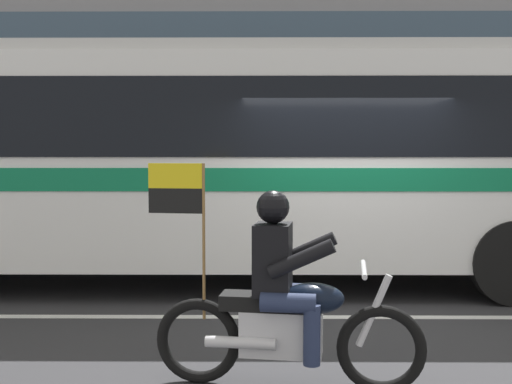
{
  "coord_description": "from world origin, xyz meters",
  "views": [
    {
      "loc": [
        -1.03,
        -7.55,
        1.87
      ],
      "look_at": [
        -1.08,
        -0.53,
        1.41
      ],
      "focal_mm": 43.94,
      "sensor_mm": 36.0,
      "label": 1
    }
  ],
  "objects": [
    {
      "name": "transit_bus",
      "position": [
        -1.65,
        1.19,
        1.88
      ],
      "size": [
        13.41,
        2.65,
        3.22
      ],
      "color": "white",
      "rests_on": "ground_plane"
    },
    {
      "name": "ground_plane",
      "position": [
        0.0,
        0.0,
        0.0
      ],
      "size": [
        60.0,
        60.0,
        0.0
      ],
      "primitive_type": "plane",
      "color": "#2B2B2D"
    },
    {
      "name": "fire_hydrant",
      "position": [
        0.8,
        3.66,
        0.52
      ],
      "size": [
        0.22,
        0.3,
        0.75
      ],
      "color": "red",
      "rests_on": "sidewalk_curb"
    },
    {
      "name": "motorcycle_with_rider",
      "position": [
        -0.84,
        -2.7,
        0.67
      ],
      "size": [
        2.18,
        0.68,
        1.78
      ],
      "color": "black",
      "rests_on": "ground_plane"
    },
    {
      "name": "sidewalk_curb",
      "position": [
        0.0,
        5.1,
        0.07
      ],
      "size": [
        28.0,
        3.8,
        0.15
      ],
      "primitive_type": "cube",
      "color": "gray",
      "rests_on": "ground_plane"
    },
    {
      "name": "lane_center_stripe",
      "position": [
        0.0,
        -0.6,
        0.0
      ],
      "size": [
        26.6,
        0.14,
        0.01
      ],
      "primitive_type": "cube",
      "color": "silver",
      "rests_on": "ground_plane"
    }
  ]
}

